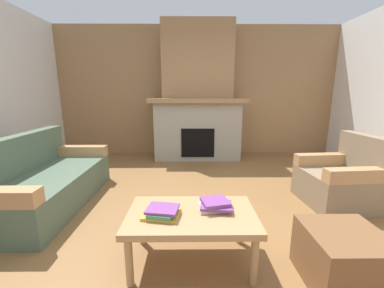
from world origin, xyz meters
TOP-DOWN VIEW (x-y plane):
  - ground at (0.00, 0.00)m, footprint 9.00×9.00m
  - wall_back_wood_panel at (0.00, 3.00)m, footprint 6.00×0.12m
  - fireplace at (0.00, 2.62)m, footprint 1.90×0.82m
  - couch at (-1.91, 0.41)m, footprint 0.85×1.80m
  - armchair at (1.69, 0.43)m, footprint 0.82×0.82m
  - coffee_table at (-0.14, -0.60)m, footprint 1.00×0.60m
  - ottoman at (0.93, -0.83)m, footprint 0.52×0.52m
  - book_stack_near_edge at (-0.37, -0.65)m, footprint 0.29×0.26m
  - book_stack_center at (0.05, -0.54)m, footprint 0.27×0.24m

SIDE VIEW (x-z plane):
  - ground at x=0.00m, z-range 0.00..0.00m
  - ottoman at x=0.93m, z-range 0.00..0.40m
  - couch at x=-1.91m, z-range -0.14..0.71m
  - armchair at x=1.69m, z-range -0.13..0.72m
  - coffee_table at x=-0.14m, z-range 0.16..0.59m
  - book_stack_near_edge at x=-0.37m, z-range 0.43..0.50m
  - book_stack_center at x=0.05m, z-range 0.43..0.50m
  - fireplace at x=0.00m, z-range -0.19..2.51m
  - wall_back_wood_panel at x=0.00m, z-range 0.00..2.70m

